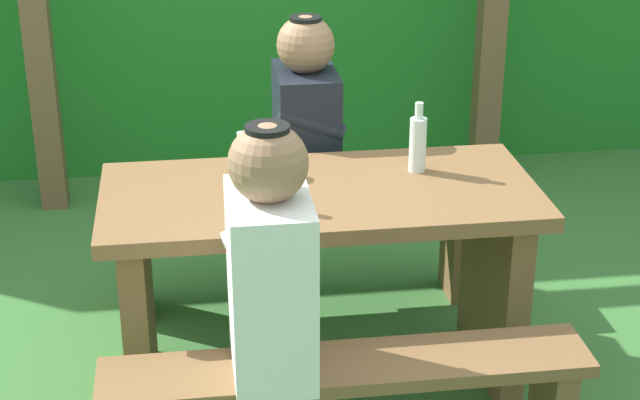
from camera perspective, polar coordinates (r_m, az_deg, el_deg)
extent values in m
plane|color=#3A6F34|center=(3.64, 0.00, -9.95)|extent=(12.00, 12.00, 0.00)
cube|color=brown|center=(4.83, -15.50, 10.13)|extent=(0.12, 0.12, 1.91)
cube|color=brown|center=(3.31, 0.00, 0.21)|extent=(1.40, 0.64, 0.05)
cube|color=brown|center=(3.45, -9.98, -5.88)|extent=(0.08, 0.54, 0.68)
cube|color=brown|center=(3.59, 9.56, -4.59)|extent=(0.08, 0.54, 0.68)
cube|color=brown|center=(2.95, 1.50, -9.25)|extent=(1.40, 0.24, 0.04)
cube|color=brown|center=(3.93, -1.11, -0.40)|extent=(1.40, 0.24, 0.04)
cube|color=brown|center=(4.01, -9.94, -3.71)|extent=(0.07, 0.22, 0.39)
cube|color=brown|center=(4.14, 7.48, -2.66)|extent=(0.07, 0.22, 0.39)
cube|color=white|center=(2.79, -2.73, -4.73)|extent=(0.22, 0.34, 0.52)
sphere|color=#936B4C|center=(2.64, -2.88, 2.05)|extent=(0.21, 0.21, 0.21)
cylinder|color=black|center=(2.61, -2.92, 3.87)|extent=(0.12, 0.12, 0.02)
cylinder|color=white|center=(2.87, -3.03, -1.58)|extent=(0.25, 0.07, 0.15)
cube|color=black|center=(3.83, -0.77, 3.45)|extent=(0.22, 0.34, 0.52)
sphere|color=#936B4C|center=(3.72, -0.80, 8.58)|extent=(0.21, 0.21, 0.21)
cylinder|color=black|center=(3.70, -0.81, 9.91)|extent=(0.12, 0.12, 0.02)
cylinder|color=black|center=(3.66, -0.50, 4.22)|extent=(0.25, 0.07, 0.15)
cylinder|color=silver|center=(3.39, -2.62, 2.10)|extent=(0.07, 0.07, 0.09)
cylinder|color=silver|center=(3.42, 5.42, 3.05)|extent=(0.06, 0.06, 0.18)
cylinder|color=silver|center=(3.38, 5.49, 4.93)|extent=(0.03, 0.03, 0.05)
cylinder|color=silver|center=(3.17, -4.27, 1.29)|extent=(0.06, 0.06, 0.17)
cylinder|color=silver|center=(3.13, -4.34, 3.25)|extent=(0.03, 0.03, 0.06)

